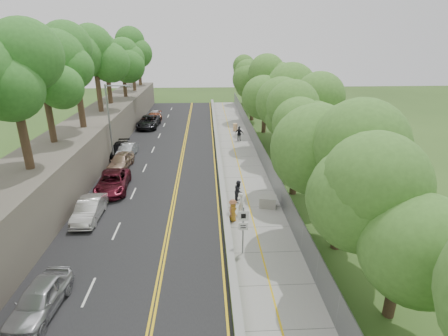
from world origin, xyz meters
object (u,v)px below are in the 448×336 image
at_px(streetlight, 111,118).
at_px(signpost, 243,225).
at_px(construction_barrel, 235,127).
at_px(painter_0, 233,211).
at_px(person_far, 239,134).
at_px(car_0, 39,299).
at_px(car_2, 113,182).
at_px(concrete_block, 268,202).
at_px(car_1, 89,210).

height_order(streetlight, signpost, streetlight).
distance_m(construction_barrel, painter_0, 25.10).
bearing_deg(construction_barrel, person_far, -89.11).
bearing_deg(car_0, car_2, 94.37).
bearing_deg(car_2, signpost, -48.41).
relative_size(signpost, concrete_block, 2.47).
bearing_deg(concrete_block, construction_barrel, 91.50).
distance_m(car_0, car_2, 14.05).
bearing_deg(concrete_block, car_1, -174.89).
xyz_separation_m(signpost, construction_barrel, (1.95, 29.02, -1.41)).
distance_m(concrete_block, car_1, 13.11).
distance_m(streetlight, construction_barrel, 18.49).
bearing_deg(streetlight, car_1, -85.27).
distance_m(signpost, concrete_block, 6.70).
height_order(streetlight, car_2, streetlight).
xyz_separation_m(signpost, concrete_block, (2.55, 6.02, -1.49)).
xyz_separation_m(concrete_block, car_0, (-12.60, -10.28, 0.30)).
bearing_deg(streetlight, construction_barrel, 41.71).
bearing_deg(painter_0, person_far, -28.54).
bearing_deg(construction_barrel, painter_0, -95.14).
bearing_deg(car_0, car_1, 97.22).
height_order(construction_barrel, car_2, car_2).
bearing_deg(car_2, construction_barrel, 53.87).
bearing_deg(concrete_block, signpost, -113.00).
distance_m(streetlight, painter_0, 17.58).
height_order(car_2, painter_0, painter_0).
bearing_deg(car_2, person_far, 45.48).
xyz_separation_m(painter_0, person_far, (2.33, 19.99, 0.15)).
height_order(streetlight, concrete_block, streetlight).
distance_m(construction_barrel, car_2, 22.67).
xyz_separation_m(car_0, car_2, (0.00, 14.05, 0.02)).
height_order(signpost, concrete_block, signpost).
relative_size(construction_barrel, car_1, 0.23).
bearing_deg(car_1, person_far, 56.85).
distance_m(car_1, car_2, 4.96).
relative_size(concrete_block, painter_0, 0.80).
distance_m(painter_0, person_far, 20.12).
relative_size(concrete_block, person_far, 0.68).
relative_size(construction_barrel, car_2, 0.19).
bearing_deg(streetlight, car_2, -78.56).
bearing_deg(car_2, concrete_block, -20.83).
bearing_deg(person_far, construction_barrel, -73.36).
xyz_separation_m(concrete_block, car_1, (-13.06, -1.17, 0.29)).
bearing_deg(painter_0, car_1, 63.44).
xyz_separation_m(concrete_block, car_2, (-12.60, 3.77, 0.32)).
relative_size(car_1, person_far, 2.36).
distance_m(car_0, car_1, 9.12).
distance_m(streetlight, car_0, 21.67).
bearing_deg(signpost, car_0, -157.03).
distance_m(signpost, car_2, 14.08).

